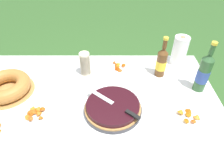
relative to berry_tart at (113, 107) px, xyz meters
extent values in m
plane|color=#335B28|center=(-0.15, 0.12, -0.75)|extent=(16.00, 16.00, 0.00)
cube|color=#A87A47|center=(-0.15, 0.12, -0.05)|extent=(1.63, 0.97, 0.03)
cylinder|color=#A87A47|center=(-0.90, 0.54, -0.41)|extent=(0.06, 0.06, 0.68)
cylinder|color=#A87A47|center=(0.61, 0.54, -0.41)|extent=(0.06, 0.06, 0.68)
cube|color=white|center=(-0.15, 0.12, -0.03)|extent=(1.64, 0.98, 0.00)
cube|color=white|center=(-0.15, 0.60, -0.08)|extent=(1.64, 0.01, 0.10)
cube|color=white|center=(0.67, 0.12, -0.08)|extent=(0.00, 0.98, 0.10)
cylinder|color=#38383D|center=(0.00, 0.00, -0.02)|extent=(0.34, 0.34, 0.02)
cylinder|color=#B78447|center=(0.00, 0.00, 0.00)|extent=(0.33, 0.33, 0.01)
cylinder|color=black|center=(0.00, 0.00, 0.02)|extent=(0.31, 0.31, 0.03)
cube|color=silver|center=(-0.07, 0.06, 0.03)|extent=(0.16, 0.14, 0.00)
cube|color=black|center=(0.11, -0.09, 0.04)|extent=(0.08, 0.07, 0.01)
cylinder|color=#B78447|center=(-0.69, 0.17, -0.02)|extent=(0.34, 0.34, 0.01)
torus|color=#AD7033|center=(-0.69, 0.17, 0.02)|extent=(0.31, 0.31, 0.09)
cylinder|color=beige|center=(-0.19, 0.36, 0.02)|extent=(0.07, 0.07, 0.09)
cylinder|color=beige|center=(-0.19, 0.36, 0.03)|extent=(0.07, 0.07, 0.09)
cylinder|color=beige|center=(-0.19, 0.36, 0.05)|extent=(0.07, 0.07, 0.09)
cylinder|color=beige|center=(-0.19, 0.36, 0.06)|extent=(0.07, 0.07, 0.09)
cylinder|color=beige|center=(-0.19, 0.36, 0.07)|extent=(0.07, 0.07, 0.09)
cylinder|color=beige|center=(-0.19, 0.36, 0.08)|extent=(0.07, 0.07, 0.09)
cylinder|color=beige|center=(-0.19, 0.36, 0.10)|extent=(0.07, 0.07, 0.09)
torus|color=beige|center=(-0.19, 0.36, 0.15)|extent=(0.07, 0.07, 0.01)
cylinder|color=#2D562D|center=(0.57, 0.19, 0.09)|extent=(0.07, 0.07, 0.23)
cylinder|color=#334C93|center=(0.57, 0.19, 0.08)|extent=(0.08, 0.08, 0.09)
cone|color=#2D562D|center=(0.57, 0.19, 0.22)|extent=(0.07, 0.07, 0.04)
cylinder|color=#2D562D|center=(0.57, 0.19, 0.27)|extent=(0.03, 0.03, 0.06)
cylinder|color=gold|center=(0.57, 0.19, 0.31)|extent=(0.03, 0.03, 0.02)
cylinder|color=brown|center=(0.34, 0.35, 0.06)|extent=(0.07, 0.07, 0.18)
cylinder|color=yellow|center=(0.34, 0.35, 0.06)|extent=(0.07, 0.07, 0.07)
cone|color=brown|center=(0.34, 0.35, 0.17)|extent=(0.07, 0.07, 0.04)
cylinder|color=brown|center=(0.34, 0.35, 0.22)|extent=(0.03, 0.03, 0.06)
cylinder|color=gold|center=(0.34, 0.35, 0.26)|extent=(0.03, 0.03, 0.02)
cylinder|color=white|center=(0.43, -0.05, -0.02)|extent=(0.23, 0.23, 0.01)
torus|color=white|center=(0.43, -0.05, -0.01)|extent=(0.22, 0.22, 0.01)
cone|color=#C1540B|center=(0.45, -0.02, -0.01)|extent=(0.06, 0.06, 0.03)
cone|color=#BE5C11|center=(0.44, -0.03, 0.00)|extent=(0.04, 0.04, 0.04)
cone|color=orange|center=(0.48, -0.06, 0.00)|extent=(0.06, 0.06, 0.04)
cone|color=#AA6613|center=(0.41, -0.10, 0.00)|extent=(0.04, 0.04, 0.03)
cone|color=#BE6E12|center=(0.43, -0.05, 0.00)|extent=(0.05, 0.05, 0.02)
cone|color=#C55316|center=(0.44, -0.10, 0.01)|extent=(0.03, 0.03, 0.02)
cone|color=#BE7517|center=(0.39, -0.03, 0.00)|extent=(0.05, 0.05, 0.04)
cylinder|color=white|center=(0.03, 0.43, -0.02)|extent=(0.22, 0.22, 0.01)
torus|color=white|center=(0.03, 0.43, -0.01)|extent=(0.22, 0.22, 0.01)
cone|color=#A6521C|center=(0.05, 0.38, -0.01)|extent=(0.05, 0.05, 0.02)
cone|color=#AD6B17|center=(0.04, 0.44, 0.00)|extent=(0.05, 0.06, 0.04)
cone|color=#B0490D|center=(0.08, 0.43, 0.01)|extent=(0.04, 0.04, 0.03)
cone|color=#B74509|center=(0.02, 0.44, 0.00)|extent=(0.04, 0.04, 0.03)
cone|color=#AC4813|center=(0.02, 0.48, 0.00)|extent=(0.04, 0.04, 0.03)
cone|color=orange|center=(0.04, 0.44, 0.01)|extent=(0.04, 0.04, 0.03)
cone|color=#B3450B|center=(0.03, 0.39, 0.00)|extent=(0.05, 0.05, 0.04)
cylinder|color=white|center=(-0.44, -0.04, -0.02)|extent=(0.20, 0.20, 0.01)
torus|color=white|center=(-0.44, -0.04, -0.01)|extent=(0.19, 0.19, 0.01)
cone|color=#B06218|center=(-0.43, -0.03, -0.01)|extent=(0.04, 0.04, 0.03)
cone|color=#C65E1D|center=(-0.45, -0.03, 0.00)|extent=(0.04, 0.04, 0.03)
cone|color=#AF4C0E|center=(-0.41, -0.01, 0.01)|extent=(0.04, 0.04, 0.02)
cone|color=#A9561E|center=(-0.46, -0.09, 0.00)|extent=(0.04, 0.04, 0.02)
cone|color=#B15419|center=(-0.47, -0.04, 0.00)|extent=(0.04, 0.05, 0.03)
cone|color=#B96F1A|center=(-0.47, 0.00, 0.00)|extent=(0.06, 0.05, 0.05)
cone|color=#B65312|center=(-0.41, -0.07, -0.01)|extent=(0.04, 0.04, 0.03)
cone|color=#B36619|center=(-0.44, -0.02, 0.01)|extent=(0.06, 0.06, 0.05)
cone|color=#C65717|center=(-0.47, -0.05, 0.01)|extent=(0.05, 0.05, 0.04)
cone|color=#AF6B1E|center=(-0.47, -0.07, 0.00)|extent=(0.05, 0.05, 0.04)
cone|color=#C9691E|center=(-0.43, -0.04, 0.00)|extent=(0.05, 0.05, 0.03)
cylinder|color=white|center=(0.50, 0.50, 0.08)|extent=(0.11, 0.11, 0.22)
cylinder|color=#9E7A56|center=(0.50, 0.50, 0.20)|extent=(0.04, 0.04, 0.00)
camera|label=1|loc=(0.00, -0.80, 0.86)|focal=32.00mm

